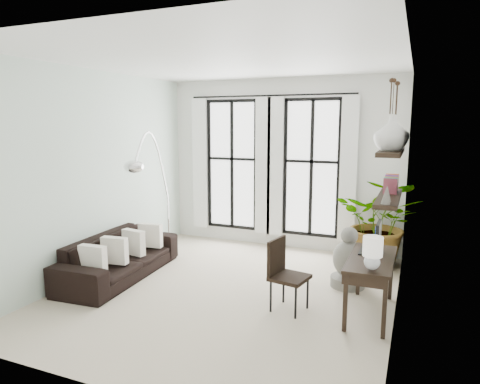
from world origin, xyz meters
The scene contains 16 objects.
floor centered at (0.00, 0.00, 0.00)m, with size 5.00×5.00×0.00m, color beige.
ceiling centered at (0.00, 0.00, 3.20)m, with size 5.00×5.00×0.00m, color white.
wall_left centered at (-2.25, 0.00, 1.60)m, with size 5.00×5.00×0.00m, color silver.
wall_right centered at (2.25, 0.00, 1.60)m, with size 5.00×5.00×0.00m, color white.
wall_back centered at (0.00, 2.50, 1.60)m, with size 4.50×4.50×0.00m, color white.
windows centered at (-0.20, 2.43, 1.56)m, with size 3.26×0.13×2.65m.
wall_shelves centered at (2.11, 0.04, 1.73)m, with size 0.25×1.30×0.60m.
sofa centered at (-1.80, -0.10, 0.33)m, with size 2.24×0.88×0.65m, color black.
throw_pillows centered at (-1.70, -0.10, 0.50)m, with size 0.40×1.52×0.40m.
plant centered at (1.90, 1.98, 0.75)m, with size 1.34×1.16×1.49m, color #2D7228.
desk centered at (1.95, -0.05, 0.70)m, with size 0.53×1.26×1.14m.
desk_chair centered at (0.90, -0.24, 0.52)m, with size 0.51×0.51×0.92m.
arc_lamp centered at (-1.70, 0.72, 1.75)m, with size 0.72×1.85×2.25m.
buddha centered at (1.56, 0.85, 0.38)m, with size 0.50×0.50×0.90m.
vase_a centered at (2.11, -0.25, 2.27)m, with size 0.37×0.37×0.38m, color white.
vase_b centered at (2.11, 0.15, 2.27)m, with size 0.37×0.37×0.38m, color white.
Camera 1 is at (2.40, -5.29, 2.39)m, focal length 32.00 mm.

